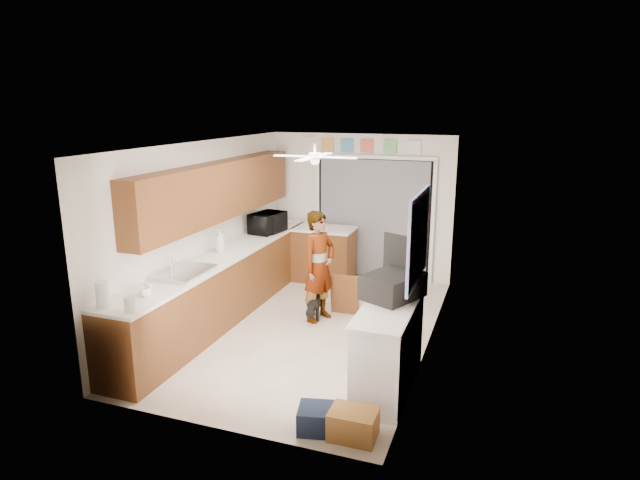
% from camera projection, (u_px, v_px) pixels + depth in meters
% --- Properties ---
extents(floor, '(5.00, 5.00, 0.00)m').
position_uv_depth(floor, '(310.00, 328.00, 7.36)').
color(floor, '#C0AF9B').
rests_on(floor, ground).
extents(ceiling, '(5.00, 5.00, 0.00)m').
position_uv_depth(ceiling, '(309.00, 144.00, 6.74)').
color(ceiling, white).
rests_on(ceiling, ground).
extents(wall_back, '(3.20, 0.00, 3.20)m').
position_uv_depth(wall_back, '(360.00, 206.00, 9.33)').
color(wall_back, white).
rests_on(wall_back, ground).
extents(wall_front, '(3.20, 0.00, 3.20)m').
position_uv_depth(wall_front, '(211.00, 305.00, 4.77)').
color(wall_front, white).
rests_on(wall_front, ground).
extents(wall_left, '(0.00, 5.00, 5.00)m').
position_uv_depth(wall_left, '(204.00, 230.00, 7.57)').
color(wall_left, white).
rests_on(wall_left, ground).
extents(wall_right, '(0.00, 5.00, 5.00)m').
position_uv_depth(wall_right, '(432.00, 251.00, 6.53)').
color(wall_right, white).
rests_on(wall_right, ground).
extents(left_base_cabinets, '(0.60, 4.80, 0.90)m').
position_uv_depth(left_base_cabinets, '(225.00, 286.00, 7.67)').
color(left_base_cabinets, brown).
rests_on(left_base_cabinets, floor).
extents(left_countertop, '(0.62, 4.80, 0.04)m').
position_uv_depth(left_countertop, '(225.00, 255.00, 7.55)').
color(left_countertop, white).
rests_on(left_countertop, left_base_cabinets).
extents(upper_cabinets, '(0.32, 4.00, 0.80)m').
position_uv_depth(upper_cabinets, '(220.00, 190.00, 7.56)').
color(upper_cabinets, brown).
rests_on(upper_cabinets, wall_left).
extents(sink_basin, '(0.50, 0.76, 0.06)m').
position_uv_depth(sink_basin, '(184.00, 273.00, 6.63)').
color(sink_basin, silver).
rests_on(sink_basin, left_countertop).
extents(faucet, '(0.03, 0.03, 0.22)m').
position_uv_depth(faucet, '(171.00, 264.00, 6.66)').
color(faucet, silver).
rests_on(faucet, left_countertop).
extents(peninsula_base, '(1.00, 0.60, 0.90)m').
position_uv_depth(peninsula_base, '(324.00, 255.00, 9.23)').
color(peninsula_base, brown).
rests_on(peninsula_base, floor).
extents(peninsula_top, '(1.04, 0.64, 0.04)m').
position_uv_depth(peninsula_top, '(324.00, 229.00, 9.12)').
color(peninsula_top, white).
rests_on(peninsula_top, peninsula_base).
extents(back_opening_recess, '(2.00, 0.06, 2.10)m').
position_uv_depth(back_opening_recess, '(374.00, 219.00, 9.27)').
color(back_opening_recess, black).
rests_on(back_opening_recess, wall_back).
extents(curtain_panel, '(1.90, 0.03, 2.05)m').
position_uv_depth(curtain_panel, '(373.00, 219.00, 9.23)').
color(curtain_panel, gray).
rests_on(curtain_panel, wall_back).
extents(door_trim_left, '(0.06, 0.04, 2.10)m').
position_uv_depth(door_trim_left, '(318.00, 215.00, 9.57)').
color(door_trim_left, white).
rests_on(door_trim_left, wall_back).
extents(door_trim_right, '(0.06, 0.04, 2.10)m').
position_uv_depth(door_trim_right, '(433.00, 224.00, 8.91)').
color(door_trim_right, white).
rests_on(door_trim_right, wall_back).
extents(door_trim_head, '(2.10, 0.04, 0.06)m').
position_uv_depth(door_trim_head, '(375.00, 157.00, 8.98)').
color(door_trim_head, white).
rests_on(door_trim_head, wall_back).
extents(header_frame_0, '(0.22, 0.02, 0.22)m').
position_uv_depth(header_frame_0, '(327.00, 145.00, 9.24)').
color(header_frame_0, gold).
rests_on(header_frame_0, wall_back).
extents(header_frame_1, '(0.22, 0.02, 0.22)m').
position_uv_depth(header_frame_1, '(347.00, 145.00, 9.12)').
color(header_frame_1, '#478FBD').
rests_on(header_frame_1, wall_back).
extents(header_frame_2, '(0.22, 0.02, 0.22)m').
position_uv_depth(header_frame_2, '(367.00, 146.00, 9.01)').
color(header_frame_2, '#DF5653').
rests_on(header_frame_2, wall_back).
extents(header_frame_3, '(0.22, 0.02, 0.22)m').
position_uv_depth(header_frame_3, '(390.00, 147.00, 8.88)').
color(header_frame_3, '#6DBA6A').
rests_on(header_frame_3, wall_back).
extents(header_frame_4, '(0.22, 0.02, 0.22)m').
position_uv_depth(header_frame_4, '(414.00, 147.00, 8.75)').
color(header_frame_4, white).
rests_on(header_frame_4, wall_back).
extents(route66_sign, '(0.22, 0.02, 0.26)m').
position_uv_depth(route66_sign, '(309.00, 144.00, 9.35)').
color(route66_sign, silver).
rests_on(route66_sign, wall_back).
extents(right_counter_base, '(0.50, 1.40, 0.90)m').
position_uv_depth(right_counter_base, '(389.00, 349.00, 5.71)').
color(right_counter_base, white).
rests_on(right_counter_base, floor).
extents(right_counter_top, '(0.54, 1.44, 0.04)m').
position_uv_depth(right_counter_top, '(389.00, 307.00, 5.60)').
color(right_counter_top, white).
rests_on(right_counter_top, right_counter_base).
extents(abstract_painting, '(0.03, 1.15, 0.95)m').
position_uv_depth(abstract_painting, '(418.00, 238.00, 5.52)').
color(abstract_painting, '#F75BCD').
rests_on(abstract_painting, wall_right).
extents(ceiling_fan, '(1.14, 1.14, 0.24)m').
position_uv_depth(ceiling_fan, '(315.00, 157.00, 6.96)').
color(ceiling_fan, white).
rests_on(ceiling_fan, ceiling).
extents(microwave, '(0.49, 0.65, 0.33)m').
position_uv_depth(microwave, '(268.00, 223.00, 8.72)').
color(microwave, black).
rests_on(microwave, left_countertop).
extents(soap_bottle, '(0.17, 0.17, 0.34)m').
position_uv_depth(soap_bottle, '(220.00, 240.00, 7.59)').
color(soap_bottle, silver).
rests_on(soap_bottle, left_countertop).
extents(cup, '(0.14, 0.14, 0.10)m').
position_uv_depth(cup, '(145.00, 292.00, 5.84)').
color(cup, white).
rests_on(cup, left_countertop).
extents(jar_a, '(0.12, 0.12, 0.16)m').
position_uv_depth(jar_a, '(130.00, 304.00, 5.41)').
color(jar_a, silver).
rests_on(jar_a, left_countertop).
extents(jar_b, '(0.10, 0.10, 0.12)m').
position_uv_depth(jar_b, '(148.00, 289.00, 5.93)').
color(jar_b, silver).
rests_on(jar_b, left_countertop).
extents(paper_towel_roll, '(0.17, 0.17, 0.29)m').
position_uv_depth(paper_towel_roll, '(102.00, 295.00, 5.50)').
color(paper_towel_roll, white).
rests_on(paper_towel_roll, left_countertop).
extents(suitcase, '(0.70, 0.77, 0.27)m').
position_uv_depth(suitcase, '(393.00, 286.00, 5.80)').
color(suitcase, black).
rests_on(suitcase, right_counter_top).
extents(suitcase_rim, '(0.64, 0.71, 0.02)m').
position_uv_depth(suitcase_rim, '(393.00, 295.00, 5.83)').
color(suitcase_rim, yellow).
rests_on(suitcase_rim, suitcase).
extents(suitcase_lid, '(0.39, 0.20, 0.50)m').
position_uv_depth(suitcase_lid, '(399.00, 257.00, 6.00)').
color(suitcase_lid, black).
rests_on(suitcase_lid, suitcase).
extents(cardboard_box, '(0.44, 0.33, 0.27)m').
position_uv_depth(cardboard_box, '(353.00, 424.00, 4.91)').
color(cardboard_box, '#A56E33').
rests_on(cardboard_box, floor).
extents(navy_crate, '(0.45, 0.40, 0.23)m').
position_uv_depth(navy_crate, '(319.00, 419.00, 5.02)').
color(navy_crate, '#151E35').
rests_on(navy_crate, floor).
extents(cabinet_door_panel, '(0.43, 0.19, 0.62)m').
position_uv_depth(cabinet_door_panel, '(345.00, 294.00, 7.72)').
color(cabinet_door_panel, brown).
rests_on(cabinet_door_panel, floor).
extents(man, '(0.57, 0.67, 1.57)m').
position_uv_depth(man, '(319.00, 266.00, 7.46)').
color(man, white).
rests_on(man, floor).
extents(dog, '(0.26, 0.52, 0.39)m').
position_uv_depth(dog, '(315.00, 305.00, 7.65)').
color(dog, black).
rests_on(dog, floor).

